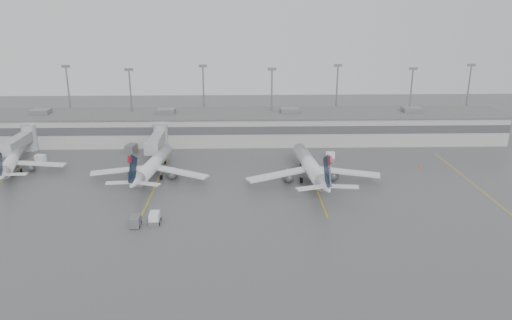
{
  "coord_description": "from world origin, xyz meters",
  "views": [
    {
      "loc": [
        1.91,
        -80.79,
        38.82
      ],
      "look_at": [
        4.59,
        24.0,
        5.0
      ],
      "focal_mm": 35.0,
      "sensor_mm": 36.0,
      "label": 1
    }
  ],
  "objects_px": {
    "jet_mid_left": "(152,166)",
    "jet_mid_right": "(311,167)",
    "jet_far_left": "(11,161)",
    "baggage_tug": "(155,219)"
  },
  "relations": [
    {
      "from": "jet_mid_left",
      "to": "baggage_tug",
      "type": "distance_m",
      "value": 24.43
    },
    {
      "from": "jet_mid_left",
      "to": "baggage_tug",
      "type": "height_order",
      "value": "jet_mid_left"
    },
    {
      "from": "jet_far_left",
      "to": "jet_mid_right",
      "type": "distance_m",
      "value": 69.81
    },
    {
      "from": "baggage_tug",
      "to": "jet_far_left",
      "type": "bearing_deg",
      "value": 141.55
    },
    {
      "from": "jet_far_left",
      "to": "jet_mid_left",
      "type": "xyz_separation_m",
      "value": [
        33.64,
        -4.83,
        0.28
      ]
    },
    {
      "from": "jet_mid_left",
      "to": "baggage_tug",
      "type": "bearing_deg",
      "value": -72.34
    },
    {
      "from": "jet_far_left",
      "to": "baggage_tug",
      "type": "height_order",
      "value": "jet_far_left"
    },
    {
      "from": "jet_far_left",
      "to": "jet_mid_left",
      "type": "height_order",
      "value": "jet_mid_left"
    },
    {
      "from": "jet_far_left",
      "to": "baggage_tug",
      "type": "distance_m",
      "value": 47.75
    },
    {
      "from": "jet_mid_left",
      "to": "jet_mid_right",
      "type": "height_order",
      "value": "jet_mid_right"
    }
  ]
}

